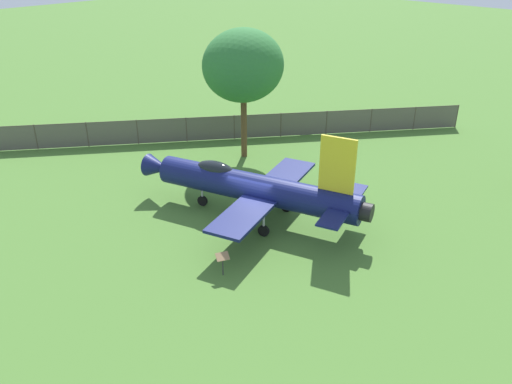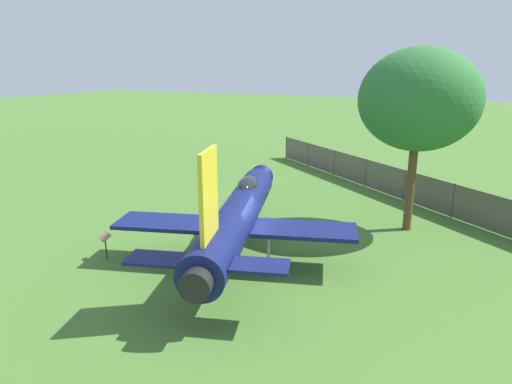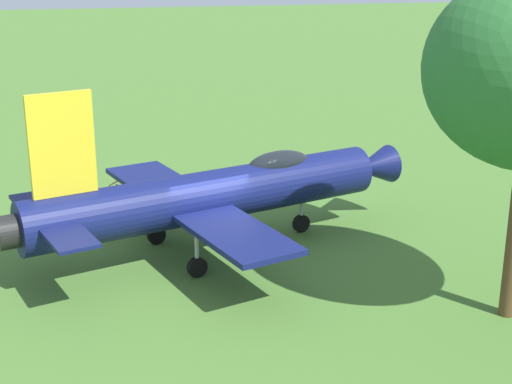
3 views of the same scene
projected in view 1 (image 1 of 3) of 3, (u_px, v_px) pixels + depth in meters
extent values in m
plane|color=#47722D|center=(256.00, 218.00, 28.73)|extent=(200.00, 200.00, 0.00)
cylinder|color=#111951|center=(256.00, 188.00, 27.91)|extent=(11.48, 4.98, 1.57)
cone|color=#111951|center=(159.00, 167.00, 30.43)|extent=(1.93, 1.75, 1.33)
cylinder|color=black|center=(366.00, 212.00, 25.52)|extent=(0.86, 1.08, 0.94)
ellipsoid|color=black|center=(215.00, 168.00, 28.62)|extent=(2.37, 1.52, 0.84)
cube|color=yellow|center=(337.00, 165.00, 25.18)|extent=(1.76, 0.68, 2.85)
cube|color=#111951|center=(241.00, 217.00, 25.49)|extent=(3.10, 4.50, 0.16)
cube|color=#111951|center=(287.00, 174.00, 30.04)|extent=(3.10, 4.50, 0.16)
cube|color=#111951|center=(333.00, 219.00, 24.56)|extent=(1.59, 2.05, 0.10)
cube|color=#111951|center=(353.00, 191.00, 27.27)|extent=(1.59, 2.05, 0.10)
cylinder|color=#A5A8AD|center=(202.00, 190.00, 29.66)|extent=(0.12, 0.12, 1.40)
cylinder|color=black|center=(203.00, 201.00, 29.97)|extent=(0.63, 0.35, 0.60)
cylinder|color=#A5A8AD|center=(264.00, 219.00, 26.64)|extent=(0.12, 0.12, 1.40)
cylinder|color=black|center=(264.00, 231.00, 26.95)|extent=(0.63, 0.35, 0.60)
cylinder|color=#A5A8AD|center=(287.00, 196.00, 29.02)|extent=(0.12, 0.12, 1.40)
cylinder|color=black|center=(286.00, 207.00, 29.33)|extent=(0.63, 0.35, 0.60)
cylinder|color=brown|center=(244.00, 122.00, 35.69)|extent=(0.41, 0.41, 4.98)
ellipsoid|color=#2D7033|center=(243.00, 65.00, 33.95)|extent=(5.15, 5.60, 4.79)
cylinder|color=#4C4238|center=(457.00, 116.00, 41.79)|extent=(0.08, 0.08, 1.89)
cylinder|color=#4C4238|center=(414.00, 118.00, 41.32)|extent=(0.08, 0.08, 1.89)
cylinder|color=#4C4238|center=(371.00, 120.00, 40.84)|extent=(0.08, 0.08, 1.89)
cylinder|color=#4C4238|center=(327.00, 123.00, 40.36)|extent=(0.08, 0.08, 1.89)
cylinder|color=#4C4238|center=(281.00, 125.00, 39.89)|extent=(0.08, 0.08, 1.89)
cylinder|color=#4C4238|center=(234.00, 127.00, 39.41)|extent=(0.08, 0.08, 1.89)
cylinder|color=#4C4238|center=(187.00, 130.00, 38.93)|extent=(0.08, 0.08, 1.89)
cylinder|color=#4C4238|center=(138.00, 132.00, 38.45)|extent=(0.08, 0.08, 1.89)
cylinder|color=#4C4238|center=(87.00, 134.00, 37.98)|extent=(0.08, 0.08, 1.89)
cylinder|color=#4C4238|center=(36.00, 137.00, 37.50)|extent=(0.08, 0.08, 1.89)
cylinder|color=#4C4238|center=(234.00, 116.00, 39.01)|extent=(22.08, 28.57, 0.05)
cube|color=#59544C|center=(234.00, 127.00, 39.41)|extent=(22.06, 28.55, 1.82)
ellipsoid|color=#2D7033|center=(306.00, 124.00, 41.07)|extent=(1.11, 0.94, 1.17)
ellipsoid|color=#235B26|center=(174.00, 129.00, 40.90)|extent=(1.81, 1.86, 0.68)
cylinder|color=#333333|center=(223.00, 267.00, 23.77)|extent=(0.06, 0.06, 0.90)
cube|color=olive|center=(222.00, 256.00, 23.52)|extent=(0.62, 0.71, 0.25)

